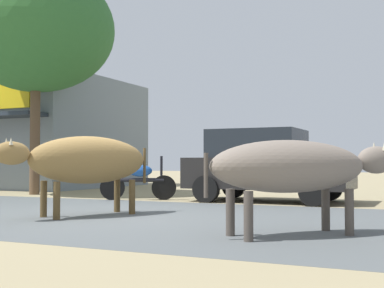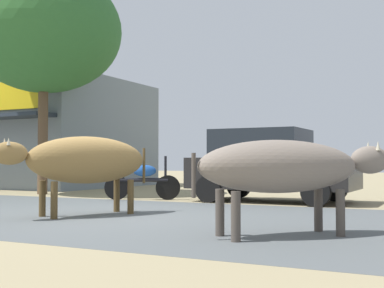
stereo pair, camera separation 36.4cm
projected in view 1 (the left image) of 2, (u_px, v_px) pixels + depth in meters
name	position (u px, v px, depth m)	size (l,w,h in m)	color
ground	(108.00, 215.00, 8.88)	(80.00, 80.00, 0.00)	#9C8C67
asphalt_road	(108.00, 215.00, 8.88)	(72.00, 6.00, 0.00)	#555A5B
storefront_left_cafe	(16.00, 135.00, 19.99)	(8.26, 6.75, 3.88)	slate
roadside_tree	(36.00, 30.00, 14.61)	(4.38, 4.38, 6.37)	brown
parked_hatchback_car	(266.00, 165.00, 11.92)	(3.67, 1.97, 1.64)	black
parked_motorcycle	(139.00, 180.00, 12.37)	(1.65, 0.88, 1.04)	black
cow_near_brown	(86.00, 161.00, 8.74)	(1.62, 2.61, 1.33)	olive
cow_far_dark	(295.00, 167.00, 6.41)	(2.22, 2.21, 1.17)	gray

